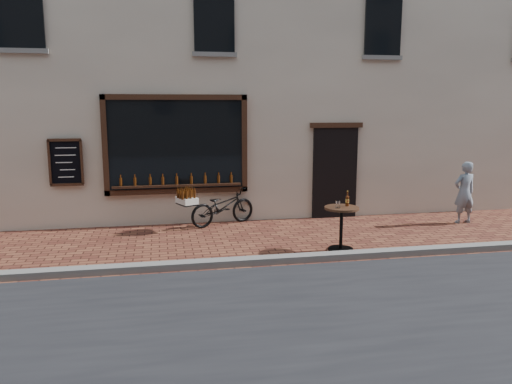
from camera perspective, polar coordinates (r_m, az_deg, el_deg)
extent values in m
plane|color=#54251B|center=(8.76, 4.74, -8.34)|extent=(90.00, 90.00, 0.00)
cube|color=slate|center=(8.92, 4.39, -7.59)|extent=(90.00, 0.25, 0.12)
cube|color=beige|center=(14.85, -2.13, 18.69)|extent=(28.00, 6.00, 10.00)
cube|color=black|center=(11.49, -9.09, 5.37)|extent=(3.00, 0.06, 2.00)
cube|color=black|center=(11.43, -9.23, 10.66)|extent=(3.24, 0.10, 0.12)
cube|color=black|center=(11.60, -8.94, 0.13)|extent=(3.24, 0.10, 0.12)
cube|color=black|center=(11.52, -16.89, 5.08)|extent=(0.12, 0.10, 2.24)
cube|color=black|center=(11.62, -1.34, 5.54)|extent=(0.12, 0.10, 2.24)
cube|color=black|center=(11.53, -8.95, 0.73)|extent=(2.90, 0.16, 0.05)
cube|color=black|center=(12.31, 8.99, 2.15)|extent=(1.10, 0.10, 2.20)
cube|color=black|center=(12.18, 9.19, 7.55)|extent=(1.30, 0.10, 0.12)
cube|color=black|center=(11.68, -20.90, 3.19)|extent=(0.62, 0.04, 0.92)
cylinder|color=#3D1C07|center=(11.54, -15.18, 1.11)|extent=(0.06, 0.06, 0.19)
cylinder|color=#3D1C07|center=(11.52, -13.63, 1.16)|extent=(0.06, 0.06, 0.19)
cylinder|color=#3D1C07|center=(11.51, -12.08, 1.22)|extent=(0.06, 0.06, 0.19)
cylinder|color=#3D1C07|center=(11.50, -10.52, 1.27)|extent=(0.06, 0.06, 0.19)
cylinder|color=#3D1C07|center=(11.51, -8.97, 1.32)|extent=(0.06, 0.06, 0.19)
cylinder|color=#3D1C07|center=(11.52, -7.41, 1.37)|extent=(0.06, 0.06, 0.19)
cylinder|color=#3D1C07|center=(11.55, -5.87, 1.42)|extent=(0.06, 0.06, 0.19)
cylinder|color=#3D1C07|center=(11.58, -4.33, 1.46)|extent=(0.06, 0.06, 0.19)
cylinder|color=#3D1C07|center=(11.62, -2.79, 1.51)|extent=(0.06, 0.06, 0.19)
cube|color=black|center=(11.92, -25.34, 18.00)|extent=(0.90, 0.06, 1.40)
cube|color=black|center=(11.68, -4.81, 19.07)|extent=(0.90, 0.06, 1.40)
cube|color=black|center=(12.75, 14.33, 18.03)|extent=(0.90, 0.06, 1.40)
imported|color=black|center=(11.51, -3.84, -1.66)|extent=(1.73, 1.20, 0.86)
cube|color=black|center=(11.04, -7.88, -1.37)|extent=(0.49, 0.55, 0.03)
cube|color=silver|center=(11.02, -7.89, -0.96)|extent=(0.49, 0.57, 0.13)
cylinder|color=#3D1C07|center=(10.89, -7.05, -0.23)|extent=(0.05, 0.05, 0.18)
cylinder|color=#3D1C07|center=(10.85, -7.49, -0.28)|extent=(0.05, 0.05, 0.18)
cylinder|color=#3D1C07|center=(10.80, -7.94, -0.33)|extent=(0.05, 0.05, 0.18)
cylinder|color=#3D1C07|center=(10.76, -8.39, -0.38)|extent=(0.05, 0.05, 0.18)
cylinder|color=#3D1C07|center=(10.99, -7.33, -0.14)|extent=(0.05, 0.05, 0.18)
cylinder|color=#3D1C07|center=(10.95, -7.77, -0.19)|extent=(0.05, 0.05, 0.18)
cylinder|color=#3D1C07|center=(10.90, -8.22, -0.24)|extent=(0.05, 0.05, 0.18)
cylinder|color=#3D1C07|center=(10.86, -8.67, -0.30)|extent=(0.05, 0.05, 0.18)
cylinder|color=#3D1C07|center=(11.09, -7.61, -0.06)|extent=(0.05, 0.05, 0.18)
cylinder|color=#3D1C07|center=(11.05, -8.05, -0.11)|extent=(0.05, 0.05, 0.18)
cylinder|color=#3D1C07|center=(11.00, -8.49, -0.16)|extent=(0.05, 0.05, 0.18)
cylinder|color=#3D1C07|center=(10.96, -8.94, -0.21)|extent=(0.05, 0.05, 0.18)
cylinder|color=#3D1C07|center=(11.19, -7.88, 0.03)|extent=(0.05, 0.05, 0.18)
cylinder|color=black|center=(9.75, 9.64, -6.44)|extent=(0.48, 0.48, 0.03)
cylinder|color=black|center=(9.64, 9.71, -4.17)|extent=(0.07, 0.07, 0.76)
cylinder|color=#311C10|center=(9.55, 9.78, -1.82)|extent=(0.65, 0.65, 0.04)
cylinder|color=gold|center=(9.64, 10.39, -0.99)|extent=(0.07, 0.07, 0.07)
cylinder|color=white|center=(9.43, 9.34, -1.39)|extent=(0.09, 0.09, 0.14)
imported|color=gray|center=(12.60, 22.71, -0.05)|extent=(0.55, 0.38, 1.45)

